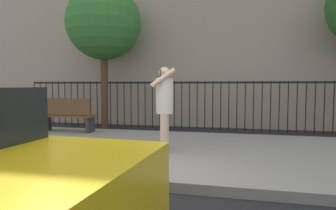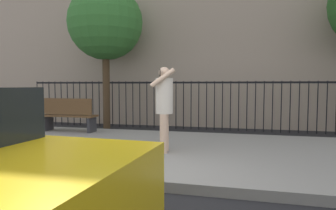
# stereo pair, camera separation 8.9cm
# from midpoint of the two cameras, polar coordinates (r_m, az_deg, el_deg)

# --- Properties ---
(ground_plane) EXTENTS (60.00, 60.00, 0.00)m
(ground_plane) POSITION_cam_midpoint_polar(r_m,az_deg,el_deg) (4.42, -7.60, -15.68)
(ground_plane) COLOR black
(sidewalk) EXTENTS (28.00, 4.40, 0.15)m
(sidewalk) POSITION_cam_midpoint_polar(r_m,az_deg,el_deg) (6.43, -0.54, -8.74)
(sidewalk) COLOR gray
(sidewalk) RESTS_ON ground
(iron_fence) EXTENTS (12.03, 0.04, 1.60)m
(iron_fence) POSITION_cam_midpoint_polar(r_m,az_deg,el_deg) (9.91, 4.56, 1.21)
(iron_fence) COLOR black
(iron_fence) RESTS_ON ground
(pedestrian_on_phone) EXTENTS (0.49, 0.68, 1.67)m
(pedestrian_on_phone) POSITION_cam_midpoint_polar(r_m,az_deg,el_deg) (5.90, -1.07, 0.41)
(pedestrian_on_phone) COLOR beige
(pedestrian_on_phone) RESTS_ON sidewalk
(street_bench) EXTENTS (1.60, 0.45, 0.95)m
(street_bench) POSITION_cam_midpoint_polar(r_m,az_deg,el_deg) (8.91, -19.04, -1.67)
(street_bench) COLOR brown
(street_bench) RESTS_ON sidewalk
(street_tree_mid) EXTENTS (2.46, 2.46, 4.76)m
(street_tree_mid) POSITION_cam_midpoint_polar(r_m,az_deg,el_deg) (10.47, -12.39, 14.95)
(street_tree_mid) COLOR #4C3823
(street_tree_mid) RESTS_ON ground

